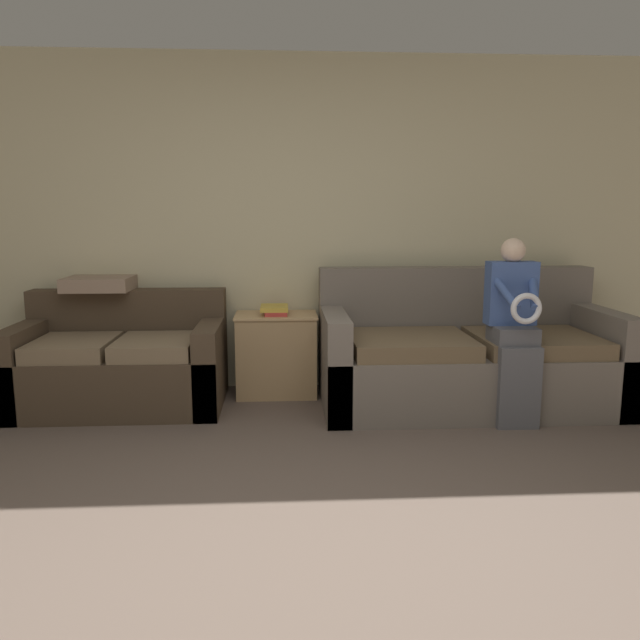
# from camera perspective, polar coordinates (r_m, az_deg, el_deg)

# --- Properties ---
(ground_plane) EXTENTS (14.00, 14.00, 0.00)m
(ground_plane) POSITION_cam_1_polar(r_m,az_deg,el_deg) (2.49, -2.19, -23.49)
(ground_plane) COLOR brown
(wall_back) EXTENTS (6.73, 0.06, 2.55)m
(wall_back) POSITION_cam_1_polar(r_m,az_deg,el_deg) (4.90, -3.03, 8.65)
(wall_back) COLOR beige
(wall_back) RESTS_ON ground_plane
(couch_main) EXTENTS (2.07, 0.99, 0.96)m
(couch_main) POSITION_cam_1_polar(r_m,az_deg,el_deg) (4.63, 13.13, -3.44)
(couch_main) COLOR #70665B
(couch_main) RESTS_ON ground_plane
(couch_side) EXTENTS (1.44, 0.86, 0.80)m
(couch_side) POSITION_cam_1_polar(r_m,az_deg,el_deg) (4.69, -17.70, -3.91)
(couch_side) COLOR #473828
(couch_side) RESTS_ON ground_plane
(child_left_seated) EXTENTS (0.32, 0.37, 1.21)m
(child_left_seated) POSITION_cam_1_polar(r_m,az_deg,el_deg) (4.23, 17.34, -0.40)
(child_left_seated) COLOR #56565B
(child_left_seated) RESTS_ON ground_plane
(side_shelf) EXTENTS (0.61, 0.43, 0.62)m
(side_shelf) POSITION_cam_1_polar(r_m,az_deg,el_deg) (4.75, -4.00, -3.05)
(side_shelf) COLOR tan
(side_shelf) RESTS_ON ground_plane
(book_stack) EXTENTS (0.20, 0.28, 0.06)m
(book_stack) POSITION_cam_1_polar(r_m,az_deg,el_deg) (4.69, -4.12, 0.94)
(book_stack) COLOR #BC3833
(book_stack) RESTS_ON side_shelf
(throw_pillow) EXTENTS (0.47, 0.47, 0.10)m
(throw_pillow) POSITION_cam_1_polar(r_m,az_deg,el_deg) (4.93, -19.40, 3.21)
(throw_pillow) COLOR gray
(throw_pillow) RESTS_ON couch_side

